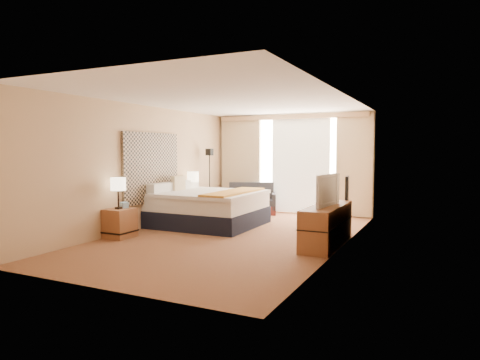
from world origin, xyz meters
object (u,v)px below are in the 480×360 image
at_px(loveseat, 251,203).
at_px(television, 323,190).
at_px(media_dresser, 327,225).
at_px(bed, 207,207).
at_px(nightstand_left, 120,223).
at_px(floor_lamp, 210,168).
at_px(desk_chair, 339,209).
at_px(lamp_right, 193,177).
at_px(nightstand_right, 191,207).
at_px(lamp_left, 118,185).

relative_size(loveseat, television, 1.51).
bearing_deg(media_dresser, bed, 163.62).
height_order(nightstand_left, floor_lamp, floor_lamp).
bearing_deg(floor_lamp, desk_chair, -18.82).
bearing_deg(floor_lamp, lamp_right, -91.10).
xyz_separation_m(floor_lamp, desk_chair, (3.64, -1.24, -0.69)).
bearing_deg(nightstand_left, nightstand_right, 90.00).
height_order(loveseat, lamp_left, lamp_left).
distance_m(nightstand_left, loveseat, 4.04).
bearing_deg(desk_chair, television, -100.53).
distance_m(lamp_right, television, 3.97).
bearing_deg(lamp_right, nightstand_left, -90.58).
relative_size(lamp_right, television, 0.61).
bearing_deg(loveseat, nightstand_right, -146.09).
xyz_separation_m(nightstand_right, loveseat, (0.97, 1.43, -0.01)).
distance_m(bed, lamp_left, 2.18).
bearing_deg(loveseat, media_dresser, -68.44).
bearing_deg(nightstand_left, television, 14.64).
relative_size(bed, lamp_right, 3.79).
bearing_deg(loveseat, nightstand_left, -125.81).
relative_size(lamp_left, lamp_right, 1.02).
bearing_deg(loveseat, lamp_right, -146.67).
bearing_deg(bed, desk_chair, 4.17).
xyz_separation_m(media_dresser, television, (-0.05, -0.10, 0.62)).
height_order(nightstand_right, media_dresser, media_dresser).
bearing_deg(television, nightstand_right, 74.07).
relative_size(nightstand_right, lamp_left, 0.93).
bearing_deg(media_dresser, nightstand_left, -164.16).
relative_size(nightstand_right, television, 0.58).
bearing_deg(bed, nightstand_left, -113.05).
relative_size(nightstand_left, media_dresser, 0.31).
distance_m(media_dresser, television, 0.63).
xyz_separation_m(nightstand_left, loveseat, (0.97, 3.93, -0.01)).
distance_m(nightstand_right, bed, 1.01).
bearing_deg(desk_chair, lamp_right, 163.84).
bearing_deg(nightstand_left, lamp_left, -75.78).
xyz_separation_m(media_dresser, lamp_right, (-3.67, 1.52, 0.65)).
bearing_deg(nightstand_left, desk_chair, 29.82).
distance_m(nightstand_left, lamp_right, 2.67).
distance_m(desk_chair, lamp_right, 3.72).
xyz_separation_m(bed, desk_chair, (2.87, 0.21, 0.12)).
bearing_deg(media_dresser, desk_chair, 91.04).
bearing_deg(desk_chair, loveseat, 137.18).
xyz_separation_m(nightstand_right, lamp_right, (0.03, 0.07, 0.73)).
bearing_deg(desk_chair, floor_lamp, 152.17).
distance_m(lamp_left, lamp_right, 2.60).
bearing_deg(lamp_left, television, 15.18).
height_order(loveseat, lamp_right, lamp_right).
height_order(nightstand_right, loveseat, loveseat).
bearing_deg(loveseat, lamp_left, -125.57).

